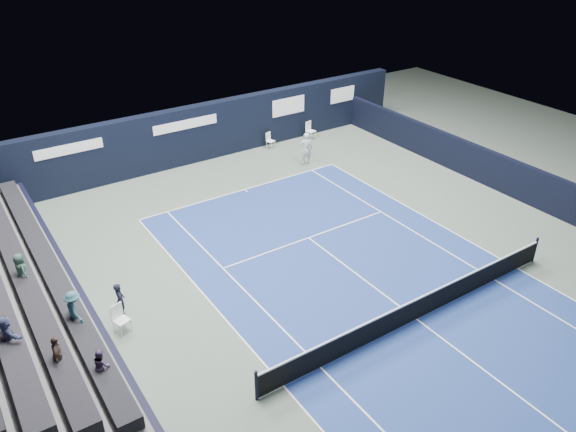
% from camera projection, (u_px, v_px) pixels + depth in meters
% --- Properties ---
extents(ground, '(48.00, 48.00, 0.00)m').
position_uv_depth(ground, '(378.00, 290.00, 20.75)').
color(ground, '#505F55').
rests_on(ground, ground).
extents(court_surface, '(10.97, 23.77, 0.01)m').
position_uv_depth(court_surface, '(416.00, 319.00, 19.30)').
color(court_surface, navy).
rests_on(court_surface, ground).
extents(enclosure_wall_right, '(0.30, 22.00, 1.80)m').
position_uv_depth(enclosure_wall_right, '(483.00, 165.00, 28.27)').
color(enclosure_wall_right, black).
rests_on(enclosure_wall_right, ground).
extents(folding_chair_back_a, '(0.51, 0.53, 0.91)m').
position_uv_depth(folding_chair_back_a, '(269.00, 138.00, 32.36)').
color(folding_chair_back_a, white).
rests_on(folding_chair_back_a, ground).
extents(folding_chair_back_b, '(0.57, 0.56, 1.08)m').
position_uv_depth(folding_chair_back_b, '(310.00, 129.00, 33.55)').
color(folding_chair_back_b, white).
rests_on(folding_chair_back_b, ground).
extents(line_judge_chair, '(0.58, 0.56, 1.04)m').
position_uv_depth(line_judge_chair, '(119.00, 317.00, 18.50)').
color(line_judge_chair, white).
rests_on(line_judge_chair, ground).
extents(line_judge, '(0.40, 0.54, 1.36)m').
position_uv_depth(line_judge, '(120.00, 300.00, 19.12)').
color(line_judge, black).
rests_on(line_judge, ground).
extents(court_markings, '(11.03, 23.83, 0.00)m').
position_uv_depth(court_markings, '(416.00, 319.00, 19.30)').
color(court_markings, white).
rests_on(court_markings, court_surface).
extents(tennis_net, '(12.90, 0.10, 1.10)m').
position_uv_depth(tennis_net, '(418.00, 308.00, 19.05)').
color(tennis_net, black).
rests_on(tennis_net, ground).
extents(back_sponsor_wall, '(26.00, 0.63, 3.10)m').
position_uv_depth(back_sponsor_wall, '(201.00, 132.00, 30.49)').
color(back_sponsor_wall, black).
rests_on(back_sponsor_wall, ground).
extents(side_barrier_left, '(0.33, 22.00, 1.20)m').
position_uv_depth(side_barrier_left, '(85.00, 311.00, 18.75)').
color(side_barrier_left, black).
rests_on(side_barrier_left, ground).
extents(tennis_player, '(0.70, 0.87, 1.76)m').
position_uv_depth(tennis_player, '(306.00, 148.00, 30.29)').
color(tennis_player, silver).
rests_on(tennis_player, ground).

